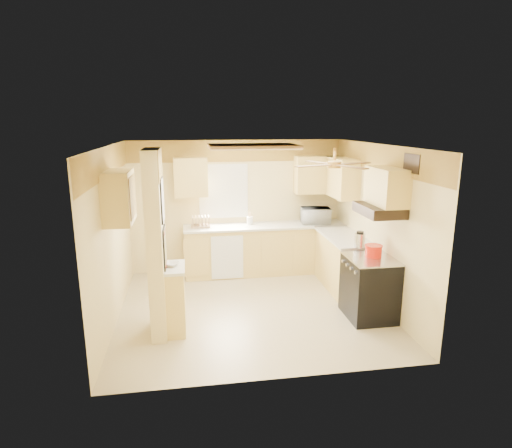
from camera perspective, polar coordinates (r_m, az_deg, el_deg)
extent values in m
plane|color=tan|center=(6.78, -0.61, -11.18)|extent=(4.00, 4.00, 0.00)
plane|color=white|center=(6.17, -0.67, 10.43)|extent=(4.00, 4.00, 0.00)
plane|color=beige|center=(8.20, -2.59, 2.37)|extent=(4.00, 0.00, 4.00)
plane|color=beige|center=(4.57, 2.89, -6.74)|extent=(4.00, 0.00, 4.00)
plane|color=beige|center=(6.39, -18.68, -1.55)|extent=(0.00, 3.80, 3.80)
plane|color=beige|center=(6.93, 15.95, -0.21)|extent=(0.00, 3.80, 3.80)
cube|color=gold|center=(8.04, -2.66, 9.70)|extent=(4.00, 0.02, 0.40)
cube|color=beige|center=(5.78, -13.19, -2.73)|extent=(0.20, 0.70, 2.50)
cube|color=#E2C46C|center=(6.04, -10.66, -9.97)|extent=(0.25, 0.55, 0.90)
cube|color=silver|center=(5.87, -10.86, -5.75)|extent=(0.28, 0.58, 0.04)
cube|color=#E2C46C|center=(8.17, 1.20, -3.43)|extent=(3.00, 0.60, 0.90)
cube|color=#E2C46C|center=(7.56, 11.59, -5.13)|extent=(0.60, 1.40, 0.90)
cube|color=silver|center=(8.04, 1.23, -0.25)|extent=(3.04, 0.64, 0.04)
cube|color=silver|center=(7.43, 11.68, -1.69)|extent=(0.64, 1.44, 0.04)
cube|color=white|center=(7.79, -3.85, -4.48)|extent=(0.58, 0.02, 0.80)
cube|color=white|center=(8.11, -4.36, 4.37)|extent=(0.92, 0.02, 1.02)
cube|color=white|center=(8.11, -4.37, 4.38)|extent=(0.80, 0.02, 0.90)
cube|color=#E2C46C|center=(7.88, -8.68, 6.20)|extent=(0.60, 0.35, 0.70)
cube|color=#E2C46C|center=(8.25, 8.33, 6.54)|extent=(0.90, 0.35, 0.70)
cube|color=#E2C46C|center=(7.89, 11.27, 6.11)|extent=(0.35, 1.00, 0.70)
cube|color=#E2C46C|center=(6.00, -17.84, 3.44)|extent=(0.35, 0.75, 0.70)
cube|color=#E2C46C|center=(6.24, 17.00, 4.80)|extent=(0.35, 0.76, 0.52)
cube|color=black|center=(6.56, 14.87, -8.26)|extent=(0.65, 0.76, 0.90)
cube|color=silver|center=(6.41, 15.11, -4.47)|extent=(0.66, 0.77, 0.02)
cylinder|color=silver|center=(6.10, 13.15, -6.32)|extent=(0.03, 0.05, 0.05)
cylinder|color=silver|center=(6.24, 12.57, -5.81)|extent=(0.03, 0.05, 0.05)
cylinder|color=silver|center=(6.38, 12.04, -5.35)|extent=(0.03, 0.05, 0.05)
cylinder|color=silver|center=(6.53, 11.51, -4.88)|extent=(0.03, 0.05, 0.05)
cube|color=black|center=(6.26, 16.10, 1.82)|extent=(0.50, 0.76, 0.14)
cube|color=black|center=(5.64, -12.40, 3.18)|extent=(0.02, 0.42, 0.57)
cube|color=white|center=(5.64, -12.34, 3.18)|extent=(0.01, 0.37, 0.52)
cube|color=black|center=(5.79, -12.07, -3.17)|extent=(0.02, 0.42, 0.57)
cube|color=yellow|center=(5.79, -12.02, -3.16)|extent=(0.01, 0.37, 0.52)
cube|color=brown|center=(6.68, -0.44, 10.32)|extent=(1.35, 0.95, 0.06)
cube|color=white|center=(6.68, -0.44, 10.11)|extent=(1.15, 0.75, 0.02)
cylinder|color=gold|center=(5.73, 10.45, 9.18)|extent=(0.04, 0.04, 0.16)
cylinder|color=gold|center=(5.74, 10.39, 7.79)|extent=(0.18, 0.18, 0.08)
cube|color=brown|center=(5.95, 12.80, 7.87)|extent=(0.55, 0.28, 0.01)
cube|color=brown|center=(5.99, 8.44, 8.09)|extent=(0.28, 0.55, 0.01)
cube|color=brown|center=(5.55, 7.81, 7.69)|extent=(0.55, 0.28, 0.01)
cube|color=brown|center=(5.50, 12.52, 7.45)|extent=(0.28, 0.55, 0.01)
cube|color=black|center=(5.96, 20.05, 7.59)|extent=(0.02, 0.40, 0.25)
imported|color=white|center=(8.21, 7.95, 1.13)|extent=(0.58, 0.43, 0.30)
imported|color=white|center=(5.88, -11.23, -5.26)|extent=(0.26, 0.26, 0.05)
cylinder|color=red|center=(6.46, 15.39, -3.54)|extent=(0.24, 0.24, 0.15)
cylinder|color=red|center=(6.44, 15.44, -2.81)|extent=(0.26, 0.26, 0.02)
cylinder|color=silver|center=(6.77, 13.66, -2.13)|extent=(0.16, 0.16, 0.22)
cylinder|color=black|center=(6.74, 13.72, -1.11)|extent=(0.11, 0.11, 0.03)
cube|color=tan|center=(7.94, -7.37, -0.25)|extent=(0.35, 0.26, 0.04)
cube|color=tan|center=(7.92, -8.43, 0.28)|extent=(0.02, 0.23, 0.20)
cube|color=tan|center=(7.92, -8.01, 0.29)|extent=(0.02, 0.23, 0.20)
cube|color=tan|center=(7.92, -7.58, 0.31)|extent=(0.02, 0.23, 0.20)
cube|color=tan|center=(7.92, -7.16, 0.32)|extent=(0.02, 0.23, 0.20)
cube|color=tan|center=(7.92, -6.74, 0.34)|extent=(0.02, 0.23, 0.20)
cube|color=tan|center=(7.93, -6.32, 0.35)|extent=(0.02, 0.23, 0.20)
cylinder|color=white|center=(7.92, -8.01, 0.29)|extent=(0.01, 0.20, 0.20)
cylinder|color=white|center=(7.92, -7.16, 0.32)|extent=(0.01, 0.20, 0.20)
cylinder|color=white|center=(8.07, -0.83, 0.47)|extent=(0.11, 0.11, 0.14)
cylinder|color=tan|center=(8.06, -0.69, 0.76)|extent=(0.01, 0.01, 0.22)
cylinder|color=tan|center=(8.08, -0.86, 0.79)|extent=(0.01, 0.01, 0.22)
cylinder|color=tan|center=(8.06, -0.97, 0.75)|extent=(0.01, 0.01, 0.22)
cylinder|color=tan|center=(8.04, -0.80, 0.72)|extent=(0.01, 0.01, 0.22)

